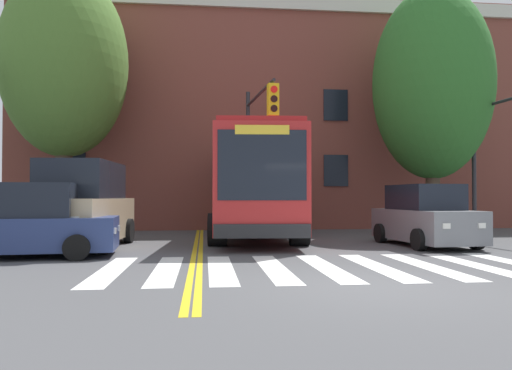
# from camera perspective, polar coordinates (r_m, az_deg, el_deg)

# --- Properties ---
(ground_plane) EXTENTS (120.00, 120.00, 0.00)m
(ground_plane) POSITION_cam_1_polar(r_m,az_deg,el_deg) (8.55, 13.39, -11.10)
(ground_plane) COLOR #4C4C4F
(crosswalk) EXTENTS (9.14, 4.11, 0.01)m
(crosswalk) POSITION_cam_1_polar(r_m,az_deg,el_deg) (10.49, 7.98, -9.28)
(crosswalk) COLOR white
(crosswalk) RESTS_ON ground
(lane_line_yellow_inner) EXTENTS (0.12, 36.00, 0.01)m
(lane_line_yellow_inner) POSITION_cam_1_polar(r_m,az_deg,el_deg) (24.13, -6.56, -4.77)
(lane_line_yellow_inner) COLOR gold
(lane_line_yellow_inner) RESTS_ON ground
(lane_line_yellow_outer) EXTENTS (0.12, 36.00, 0.01)m
(lane_line_yellow_outer) POSITION_cam_1_polar(r_m,az_deg,el_deg) (24.13, -6.17, -4.77)
(lane_line_yellow_outer) COLOR gold
(lane_line_yellow_outer) RESTS_ON ground
(city_bus) EXTENTS (3.39, 11.05, 3.56)m
(city_bus) POSITION_cam_1_polar(r_m,az_deg,el_deg) (18.05, -0.19, 0.20)
(city_bus) COLOR #B22323
(city_bus) RESTS_ON ground
(car_tan_near_lane) EXTENTS (2.42, 5.10, 2.44)m
(car_tan_near_lane) POSITION_cam_1_polar(r_m,az_deg,el_deg) (14.94, -19.22, -2.44)
(car_tan_near_lane) COLOR tan
(car_tan_near_lane) RESTS_ON ground
(car_grey_far_lane) EXTENTS (2.15, 4.06, 1.81)m
(car_grey_far_lane) POSITION_cam_1_polar(r_m,az_deg,el_deg) (15.60, 18.72, -3.55)
(car_grey_far_lane) COLOR slate
(car_grey_far_lane) RESTS_ON ground
(car_white_behind_bus) EXTENTS (2.37, 4.95, 2.26)m
(car_white_behind_bus) POSITION_cam_1_polar(r_m,az_deg,el_deg) (26.52, -2.24, -2.16)
(car_white_behind_bus) COLOR white
(car_white_behind_bus) RESTS_ON ground
(car_navy_cross_street) EXTENTS (4.34, 2.33, 1.78)m
(car_navy_cross_street) POSITION_cam_1_polar(r_m,az_deg,el_deg) (13.20, -24.82, -3.98)
(car_navy_cross_street) COLOR navy
(car_navy_cross_street) RESTS_ON ground
(traffic_light_near_corner) EXTENTS (0.60, 4.37, 5.20)m
(traffic_light_near_corner) POSITION_cam_1_polar(r_m,az_deg,el_deg) (19.32, 26.71, 5.05)
(traffic_light_near_corner) COLOR #28282D
(traffic_light_near_corner) RESTS_ON ground
(traffic_light_overhead) EXTENTS (0.68, 4.54, 5.63)m
(traffic_light_overhead) POSITION_cam_1_polar(r_m,az_deg,el_deg) (18.15, 0.14, 6.07)
(traffic_light_overhead) COLOR #28282D
(traffic_light_overhead) RESTS_ON ground
(street_tree_curbside_large) EXTENTS (6.23, 6.30, 9.64)m
(street_tree_curbside_large) POSITION_cam_1_polar(r_m,az_deg,el_deg) (20.99, 19.46, 10.87)
(street_tree_curbside_large) COLOR #4C3D2D
(street_tree_curbside_large) RESTS_ON ground
(street_tree_curbside_small) EXTENTS (6.48, 6.50, 10.05)m
(street_tree_curbside_small) POSITION_cam_1_polar(r_m,az_deg,el_deg) (20.58, -21.04, 12.80)
(street_tree_curbside_small) COLOR #4C3D2D
(street_tree_curbside_small) RESTS_ON ground
(building_facade) EXTENTS (28.44, 7.06, 10.46)m
(building_facade) POSITION_cam_1_polar(r_m,az_deg,el_deg) (26.10, 7.10, 7.01)
(building_facade) COLOR brown
(building_facade) RESTS_ON ground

